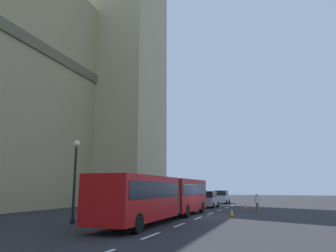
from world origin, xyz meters
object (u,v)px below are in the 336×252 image
(sedan_trailing, at_px, (222,197))
(street_lamp, at_px, (75,174))
(pedestrian_near_cones, at_px, (257,202))
(articulated_bus, at_px, (163,195))
(traffic_cone_middle, at_px, (245,206))
(sedan_lead, at_px, (208,199))
(traffic_cone_west, at_px, (232,213))

(sedan_trailing, relative_size, street_lamp, 0.83)
(pedestrian_near_cones, bearing_deg, articulated_bus, 147.12)
(articulated_bus, distance_m, sedan_trailing, 24.84)
(traffic_cone_middle, xyz_separation_m, pedestrian_near_cones, (-4.65, -1.59, 0.63))
(sedan_lead, xyz_separation_m, pedestrian_near_cones, (-5.92, -5.83, -0.00))
(sedan_trailing, bearing_deg, sedan_lead, -179.36)
(sedan_trailing, bearing_deg, pedestrian_near_cones, -159.38)
(articulated_bus, bearing_deg, traffic_cone_middle, -17.26)
(articulated_bus, relative_size, traffic_cone_west, 29.01)
(sedan_lead, relative_size, traffic_cone_middle, 7.59)
(pedestrian_near_cones, bearing_deg, sedan_trailing, 20.62)
(sedan_lead, bearing_deg, articulated_bus, 179.93)
(articulated_bus, relative_size, street_lamp, 3.19)
(traffic_cone_west, relative_size, street_lamp, 0.11)
(street_lamp, bearing_deg, sedan_trailing, -8.64)
(sedan_lead, relative_size, pedestrian_near_cones, 2.60)
(traffic_cone_middle, bearing_deg, pedestrian_near_cones, -161.10)
(articulated_bus, xyz_separation_m, sedan_trailing, (24.83, 0.09, -0.83))
(sedan_trailing, distance_m, pedestrian_near_cones, 16.86)
(traffic_cone_west, bearing_deg, articulated_bus, 136.94)
(traffic_cone_west, distance_m, pedestrian_near_cones, 4.93)
(articulated_bus, distance_m, traffic_cone_west, 6.27)
(articulated_bus, bearing_deg, pedestrian_near_cones, -32.88)
(sedan_trailing, relative_size, traffic_cone_middle, 7.59)
(articulated_bus, relative_size, pedestrian_near_cones, 9.96)
(articulated_bus, height_order, sedan_trailing, articulated_bus)
(traffic_cone_west, bearing_deg, street_lamp, 135.06)
(street_lamp, height_order, pedestrian_near_cones, street_lamp)
(articulated_bus, distance_m, sedan_lead, 14.98)
(sedan_lead, xyz_separation_m, traffic_cone_west, (-10.51, -4.14, -0.63))
(sedan_lead, bearing_deg, sedan_trailing, 0.64)
(street_lamp, relative_size, pedestrian_near_cones, 3.12)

